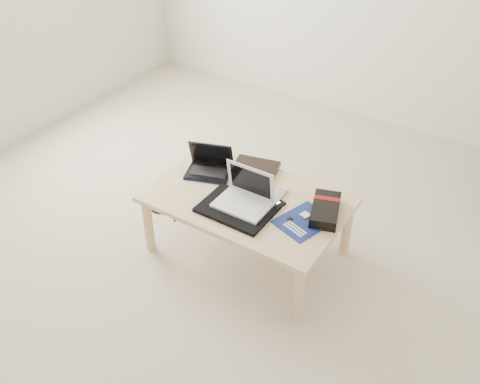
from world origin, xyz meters
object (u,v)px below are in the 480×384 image
Objects in this scene: netbook at (210,167)px; gpu_box at (325,210)px; white_laptop at (245,197)px; coffee_table at (247,204)px.

gpu_box is (0.76, 0.01, -0.01)m from netbook.
gpu_box is at bearing 0.70° from netbook.
white_laptop is 0.93× the size of gpu_box.
white_laptop is (0.03, -0.07, 0.11)m from coffee_table.
coffee_table is 3.52× the size of netbook.
netbook is 0.39m from white_laptop.
coffee_table is at bearing -166.65° from gpu_box.
netbook is 0.99× the size of gpu_box.
coffee_table is at bearing 112.47° from white_laptop.
gpu_box is at bearing 23.27° from white_laptop.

